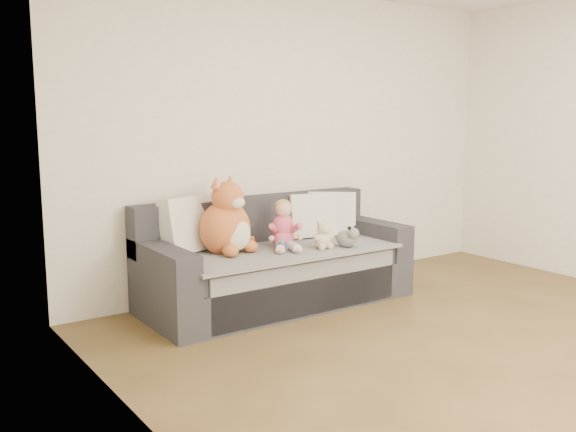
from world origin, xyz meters
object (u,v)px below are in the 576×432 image
(sofa, at_px, (275,266))
(plush_cat, at_px, (227,223))
(toddler, at_px, (284,227))
(teddy_bear, at_px, (323,237))
(sippy_cup, at_px, (282,245))

(sofa, height_order, plush_cat, plush_cat)
(sofa, relative_size, toddler, 5.51)
(toddler, bearing_deg, teddy_bear, -16.78)
(sofa, bearing_deg, toddler, -65.68)
(sofa, distance_m, plush_cat, 0.58)
(toddler, height_order, teddy_bear, toddler)
(teddy_bear, relative_size, sippy_cup, 2.15)
(toddler, distance_m, teddy_bear, 0.33)
(sofa, relative_size, teddy_bear, 9.29)
(plush_cat, bearing_deg, sofa, -20.21)
(plush_cat, bearing_deg, teddy_bear, -40.76)
(teddy_bear, height_order, sippy_cup, teddy_bear)
(sofa, distance_m, sippy_cup, 0.33)
(teddy_bear, bearing_deg, plush_cat, 157.17)
(toddler, bearing_deg, sofa, 139.02)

